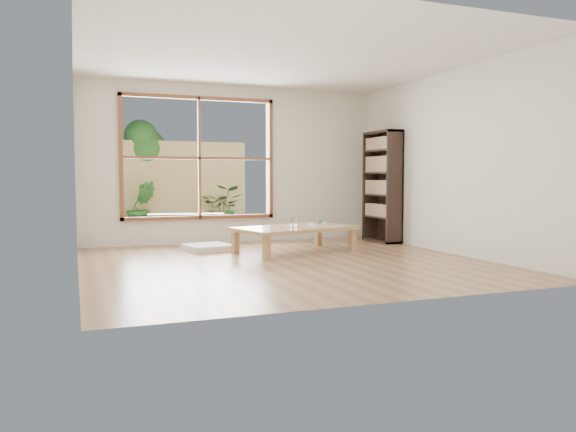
% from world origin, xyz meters
% --- Properties ---
extents(ground, '(5.00, 5.00, 0.00)m').
position_xyz_m(ground, '(0.00, 0.00, 0.00)').
color(ground, '#9D7A4E').
rests_on(ground, ground).
extents(low_table, '(1.90, 1.39, 0.37)m').
position_xyz_m(low_table, '(0.46, 0.86, 0.33)').
color(low_table, tan).
rests_on(low_table, ground).
extents(floor_cushion, '(0.73, 0.73, 0.09)m').
position_xyz_m(floor_cushion, '(-0.68, 1.49, 0.04)').
color(floor_cushion, white).
rests_on(floor_cushion, ground).
extents(bookshelf, '(0.30, 0.84, 1.86)m').
position_xyz_m(bookshelf, '(2.33, 1.58, 0.93)').
color(bookshelf, '#30201A').
rests_on(bookshelf, ground).
extents(glass_tall, '(0.08, 0.08, 0.14)m').
position_xyz_m(glass_tall, '(0.39, 0.70, 0.44)').
color(glass_tall, silver).
rests_on(glass_tall, low_table).
extents(glass_mid, '(0.06, 0.06, 0.09)m').
position_xyz_m(glass_mid, '(0.49, 0.98, 0.42)').
color(glass_mid, silver).
rests_on(glass_mid, low_table).
extents(glass_short, '(0.08, 0.08, 0.10)m').
position_xyz_m(glass_short, '(0.43, 0.96, 0.42)').
color(glass_short, silver).
rests_on(glass_short, low_table).
extents(glass_small, '(0.06, 0.06, 0.07)m').
position_xyz_m(glass_small, '(0.37, 0.81, 0.41)').
color(glass_small, silver).
rests_on(glass_small, low_table).
extents(food_tray, '(0.31, 0.28, 0.08)m').
position_xyz_m(food_tray, '(0.87, 0.97, 0.39)').
color(food_tray, white).
rests_on(food_tray, low_table).
extents(deck, '(2.80, 2.00, 0.05)m').
position_xyz_m(deck, '(-0.60, 3.56, 0.00)').
color(deck, '#3D322C').
rests_on(deck, ground).
extents(garden_bench, '(1.37, 0.59, 0.42)m').
position_xyz_m(garden_bench, '(-0.68, 3.17, 0.38)').
color(garden_bench, '#30201A').
rests_on(garden_bench, deck).
extents(bamboo_fence, '(2.80, 0.06, 1.80)m').
position_xyz_m(bamboo_fence, '(-0.60, 4.56, 0.90)').
color(bamboo_fence, tan).
rests_on(bamboo_fence, ground).
extents(shrub_right, '(1.02, 0.96, 0.90)m').
position_xyz_m(shrub_right, '(0.29, 4.35, 0.48)').
color(shrub_right, '#2D5E22').
rests_on(shrub_right, deck).
extents(shrub_left, '(0.59, 0.50, 0.99)m').
position_xyz_m(shrub_left, '(-1.34, 4.22, 0.52)').
color(shrub_left, '#2D5E22').
rests_on(shrub_left, deck).
extents(garden_tree, '(1.04, 0.85, 2.22)m').
position_xyz_m(garden_tree, '(-1.28, 4.86, 1.63)').
color(garden_tree, '#4C3D2D').
rests_on(garden_tree, ground).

